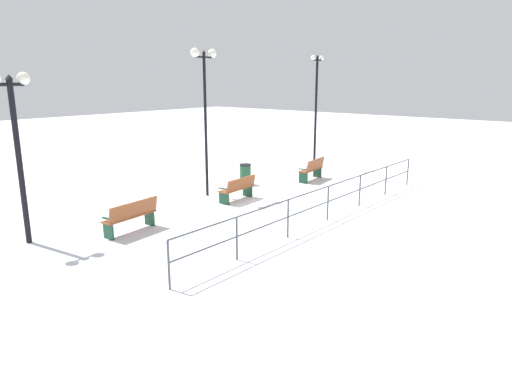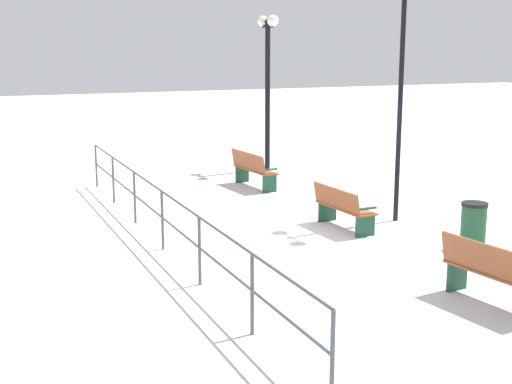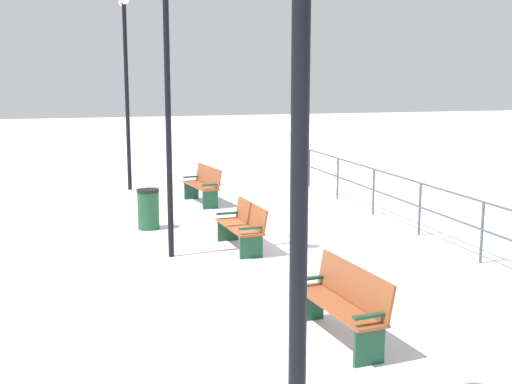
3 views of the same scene
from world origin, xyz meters
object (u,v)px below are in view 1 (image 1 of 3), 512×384
at_px(bench_nearest, 312,169).
at_px(trash_bin, 245,174).
at_px(lamppost_middle, 205,86).
at_px(bench_third, 131,216).
at_px(bench_second, 238,188).
at_px(lamppost_far, 15,126).
at_px(lamppost_near, 316,97).

relative_size(bench_nearest, trash_bin, 1.96).
distance_m(bench_nearest, lamppost_middle, 6.04).
bearing_deg(bench_nearest, trash_bin, 47.10).
xyz_separation_m(bench_third, lamppost_middle, (1.41, -4.35, 3.48)).
xyz_separation_m(bench_nearest, trash_bin, (1.68, 2.41, -0.07)).
height_order(bench_second, lamppost_middle, lamppost_middle).
distance_m(bench_third, lamppost_far, 3.69).
distance_m(bench_third, lamppost_near, 12.08).
bearing_deg(bench_nearest, lamppost_near, -67.01).
height_order(bench_nearest, bench_second, bench_nearest).
xyz_separation_m(bench_second, lamppost_near, (1.37, -7.13, 2.93)).
xyz_separation_m(bench_second, trash_bin, (1.48, -2.12, -0.02)).
xyz_separation_m(lamppost_near, trash_bin, (0.11, 5.02, -2.95)).
relative_size(bench_third, lamppost_far, 0.39).
xyz_separation_m(lamppost_middle, lamppost_far, (0.00, 6.59, -0.90)).
height_order(lamppost_near, lamppost_middle, lamppost_near).
bearing_deg(bench_second, lamppost_middle, 3.19).
bearing_deg(trash_bin, bench_third, 102.88).
bearing_deg(bench_nearest, bench_third, 80.94).
relative_size(bench_second, bench_third, 0.92).
height_order(lamppost_middle, lamppost_far, lamppost_middle).
bearing_deg(bench_nearest, bench_second, 79.45).
relative_size(bench_nearest, lamppost_middle, 0.32).
distance_m(bench_nearest, bench_second, 4.53).
height_order(bench_third, trash_bin, bench_third).
bearing_deg(bench_third, bench_second, -94.85).
bearing_deg(bench_third, lamppost_middle, -77.39).
height_order(bench_third, lamppost_far, lamppost_far).
xyz_separation_m(bench_third, lamppost_near, (1.41, -11.65, 2.88)).
relative_size(bench_nearest, lamppost_far, 0.38).
height_order(bench_nearest, lamppost_far, lamppost_far).
height_order(bench_third, lamppost_middle, lamppost_middle).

